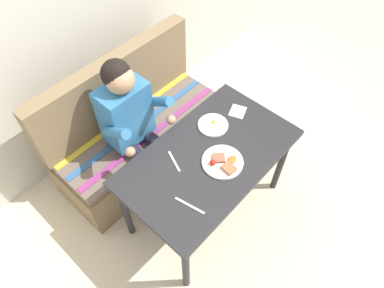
{
  "coord_description": "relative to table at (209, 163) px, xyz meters",
  "views": [
    {
      "loc": [
        -1.06,
        -0.82,
        2.59
      ],
      "look_at": [
        0.0,
        0.15,
        0.72
      ],
      "focal_mm": 32.84,
      "sensor_mm": 36.0,
      "label": 1
    }
  ],
  "objects": [
    {
      "name": "ground_plane",
      "position": [
        0.0,
        0.0,
        -0.65
      ],
      "size": [
        8.0,
        8.0,
        0.0
      ],
      "primitive_type": "plane",
      "color": "beige"
    },
    {
      "name": "back_wall",
      "position": [
        0.0,
        1.27,
        0.65
      ],
      "size": [
        4.4,
        0.1,
        2.6
      ],
      "primitive_type": "cube",
      "color": "beige",
      "rests_on": "ground"
    },
    {
      "name": "table",
      "position": [
        0.0,
        0.0,
        0.0
      ],
      "size": [
        1.2,
        0.7,
        0.73
      ],
      "color": "#252528",
      "rests_on": "ground"
    },
    {
      "name": "couch",
      "position": [
        0.0,
        0.76,
        -0.32
      ],
      "size": [
        1.44,
        0.56,
        1.0
      ],
      "color": "#7D6749",
      "rests_on": "ground"
    },
    {
      "name": "person",
      "position": [
        -0.14,
        0.59,
        0.09
      ],
      "size": [
        0.45,
        0.61,
        1.21
      ],
      "color": "teal",
      "rests_on": "ground"
    },
    {
      "name": "plate_breakfast",
      "position": [
        0.01,
        -0.1,
        0.09
      ],
      "size": [
        0.27,
        0.27,
        0.05
      ],
      "color": "white",
      "rests_on": "table"
    },
    {
      "name": "plate_eggs",
      "position": [
        0.21,
        0.14,
        0.09
      ],
      "size": [
        0.21,
        0.21,
        0.04
      ],
      "color": "white",
      "rests_on": "table"
    },
    {
      "name": "napkin",
      "position": [
        0.43,
        0.1,
        0.09
      ],
      "size": [
        0.15,
        0.14,
        0.01
      ],
      "primitive_type": "cube",
      "rotation": [
        0.0,
        0.0,
        0.37
      ],
      "color": "silver",
      "rests_on": "table"
    },
    {
      "name": "fork",
      "position": [
        -0.19,
        0.13,
        0.08
      ],
      "size": [
        0.08,
        0.16,
        0.0
      ],
      "primitive_type": "cube",
      "rotation": [
        0.0,
        0.0,
        -0.39
      ],
      "color": "silver",
      "rests_on": "table"
    },
    {
      "name": "knife",
      "position": [
        -0.35,
        -0.15,
        0.08
      ],
      "size": [
        0.05,
        0.2,
        0.0
      ],
      "primitive_type": "cube",
      "rotation": [
        0.0,
        0.0,
        0.2
      ],
      "color": "silver",
      "rests_on": "table"
    }
  ]
}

